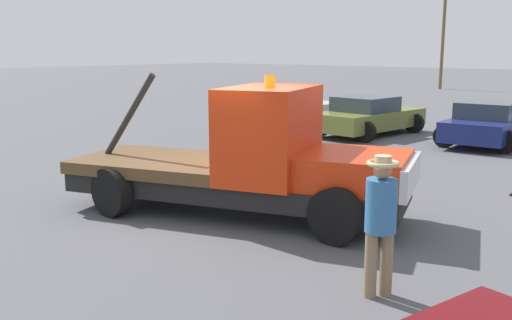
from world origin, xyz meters
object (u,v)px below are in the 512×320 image
(parked_car_silver, at_px, (289,109))
(parked_car_navy, at_px, (488,124))
(person_near_truck, at_px, (381,215))
(tow_truck, at_px, (255,162))
(parked_car_olive, at_px, (368,116))
(utility_pole, at_px, (444,27))

(parked_car_silver, distance_m, parked_car_navy, 7.36)
(person_near_truck, bearing_deg, tow_truck, -169.77)
(parked_car_olive, xyz_separation_m, utility_pole, (-7.32, 23.91, 3.87))
(person_near_truck, relative_size, parked_car_silver, 0.37)
(parked_car_silver, bearing_deg, tow_truck, -137.64)
(parked_car_olive, bearing_deg, utility_pole, 21.95)
(person_near_truck, height_order, parked_car_silver, person_near_truck)
(person_near_truck, relative_size, utility_pole, 0.20)
(parked_car_silver, height_order, parked_car_olive, same)
(tow_truck, relative_size, utility_pole, 0.76)
(utility_pole, bearing_deg, parked_car_silver, -80.79)
(parked_car_olive, height_order, parked_car_navy, same)
(tow_truck, xyz_separation_m, parked_car_navy, (0.54, 10.66, -0.32))
(person_near_truck, bearing_deg, parked_car_olive, 156.22)
(tow_truck, bearing_deg, parked_car_navy, 68.38)
(parked_car_navy, distance_m, utility_pole, 26.11)
(tow_truck, xyz_separation_m, parked_car_silver, (-6.79, 10.05, -0.32))
(person_near_truck, distance_m, parked_car_silver, 15.47)
(parked_car_silver, relative_size, parked_car_olive, 1.03)
(parked_car_silver, bearing_deg, utility_pole, 17.52)
(parked_car_navy, bearing_deg, person_near_truck, -170.87)
(person_near_truck, distance_m, parked_car_navy, 12.62)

